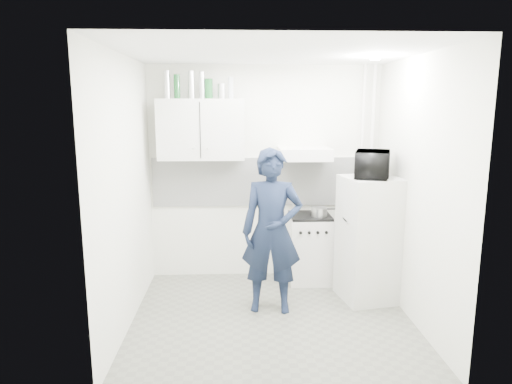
{
  "coord_description": "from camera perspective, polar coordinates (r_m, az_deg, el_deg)",
  "views": [
    {
      "loc": [
        -0.34,
        -4.3,
        2.13
      ],
      "look_at": [
        -0.15,
        0.3,
        1.25
      ],
      "focal_mm": 32.0,
      "sensor_mm": 36.0,
      "label": 1
    }
  ],
  "objects": [
    {
      "name": "floor",
      "position": [
        4.81,
        1.95,
        -15.47
      ],
      "size": [
        2.8,
        2.8,
        0.0
      ],
      "primitive_type": "plane",
      "color": "#59584F",
      "rests_on": "ground"
    },
    {
      "name": "ceiling",
      "position": [
        4.34,
        2.18,
        17.04
      ],
      "size": [
        2.8,
        2.8,
        0.0
      ],
      "primitive_type": "plane",
      "color": "white",
      "rests_on": "wall_back"
    },
    {
      "name": "wall_back",
      "position": [
        5.62,
        1.06,
        2.33
      ],
      "size": [
        2.8,
        0.0,
        2.8
      ],
      "primitive_type": "plane",
      "rotation": [
        1.57,
        0.0,
        0.0
      ],
      "color": "white",
      "rests_on": "floor"
    },
    {
      "name": "wall_left",
      "position": [
        4.5,
        -15.99,
        -0.22
      ],
      "size": [
        0.0,
        2.6,
        2.6
      ],
      "primitive_type": "plane",
      "rotation": [
        1.57,
        0.0,
        1.57
      ],
      "color": "white",
      "rests_on": "floor"
    },
    {
      "name": "wall_right",
      "position": [
        4.71,
        19.29,
        0.06
      ],
      "size": [
        0.0,
        2.6,
        2.6
      ],
      "primitive_type": "plane",
      "rotation": [
        1.57,
        0.0,
        -1.57
      ],
      "color": "white",
      "rests_on": "floor"
    },
    {
      "name": "person",
      "position": [
        4.7,
        1.99,
        -4.92
      ],
      "size": [
        0.66,
        0.47,
        1.71
      ],
      "primitive_type": "imported",
      "rotation": [
        0.0,
        0.0,
        -0.1
      ],
      "color": "black",
      "rests_on": "floor"
    },
    {
      "name": "stove",
      "position": [
        5.64,
        6.69,
        -7.09
      ],
      "size": [
        0.5,
        0.5,
        0.8
      ],
      "primitive_type": "cube",
      "color": "silver",
      "rests_on": "floor"
    },
    {
      "name": "fridge",
      "position": [
        5.17,
        13.92,
        -5.73
      ],
      "size": [
        0.66,
        0.66,
        1.37
      ],
      "primitive_type": "cube",
      "rotation": [
        0.0,
        0.0,
        0.19
      ],
      "color": "silver",
      "rests_on": "floor"
    },
    {
      "name": "stove_top",
      "position": [
        5.53,
        6.79,
        -2.98
      ],
      "size": [
        0.48,
        0.48,
        0.03
      ],
      "primitive_type": "cube",
      "color": "black",
      "rests_on": "stove"
    },
    {
      "name": "saucepan",
      "position": [
        5.47,
        7.9,
        -2.44
      ],
      "size": [
        0.19,
        0.19,
        0.1
      ],
      "primitive_type": "cylinder",
      "color": "silver",
      "rests_on": "stove_top"
    },
    {
      "name": "microwave",
      "position": [
        5.0,
        14.35,
        3.39
      ],
      "size": [
        0.59,
        0.49,
        0.28
      ],
      "primitive_type": "imported",
      "rotation": [
        0.0,
        0.0,
        1.26
      ],
      "color": "black",
      "rests_on": "fridge"
    },
    {
      "name": "bottle_a",
      "position": [
        5.44,
        -11.05,
        13.03
      ],
      "size": [
        0.07,
        0.07,
        0.31
      ],
      "primitive_type": "cylinder",
      "color": "silver",
      "rests_on": "upper_cabinet"
    },
    {
      "name": "bottle_b",
      "position": [
        5.42,
        -9.85,
        12.85
      ],
      "size": [
        0.07,
        0.07,
        0.27
      ],
      "primitive_type": "cylinder",
      "color": "#144C1E",
      "rests_on": "upper_cabinet"
    },
    {
      "name": "bottle_c",
      "position": [
        5.4,
        -8.09,
        13.12
      ],
      "size": [
        0.08,
        0.08,
        0.31
      ],
      "primitive_type": "cylinder",
      "color": "silver",
      "rests_on": "upper_cabinet"
    },
    {
      "name": "bottle_d",
      "position": [
        5.39,
        -6.78,
        13.1
      ],
      "size": [
        0.07,
        0.07,
        0.3
      ],
      "primitive_type": "cylinder",
      "color": "silver",
      "rests_on": "upper_cabinet"
    },
    {
      "name": "canister_a",
      "position": [
        5.39,
        -5.91,
        12.71
      ],
      "size": [
        0.09,
        0.09,
        0.22
      ],
      "primitive_type": "cylinder",
      "color": "#144C1E",
      "rests_on": "upper_cabinet"
    },
    {
      "name": "canister_b",
      "position": [
        5.38,
        -4.32,
        12.45
      ],
      "size": [
        0.09,
        0.09,
        0.17
      ],
      "primitive_type": "cylinder",
      "color": "silver",
      "rests_on": "upper_cabinet"
    },
    {
      "name": "bottle_e",
      "position": [
        5.38,
        -3.16,
        12.86
      ],
      "size": [
        0.06,
        0.06,
        0.25
      ],
      "primitive_type": "cylinder",
      "color": "#B2B7BC",
      "rests_on": "upper_cabinet"
    },
    {
      "name": "upper_cabinet",
      "position": [
        5.4,
        -6.85,
        7.77
      ],
      "size": [
        1.0,
        0.35,
        0.7
      ],
      "primitive_type": "cube",
      "color": "silver",
      "rests_on": "wall_back"
    },
    {
      "name": "range_hood",
      "position": [
        5.39,
        6.04,
        4.8
      ],
      "size": [
        0.6,
        0.5,
        0.14
      ],
      "primitive_type": "cube",
      "color": "silver",
      "rests_on": "wall_back"
    },
    {
      "name": "backsplash",
      "position": [
        5.62,
        1.07,
        1.3
      ],
      "size": [
        2.74,
        0.03,
        0.6
      ],
      "primitive_type": "cube",
      "color": "white",
      "rests_on": "wall_back"
    },
    {
      "name": "pipe_a",
      "position": [
        5.77,
        14.12,
        2.23
      ],
      "size": [
        0.05,
        0.05,
        2.6
      ],
      "primitive_type": "cylinder",
      "color": "silver",
      "rests_on": "floor"
    },
    {
      "name": "pipe_b",
      "position": [
        5.74,
        12.97,
        2.23
      ],
      "size": [
        0.04,
        0.04,
        2.6
      ],
      "primitive_type": "cylinder",
      "color": "silver",
      "rests_on": "floor"
    },
    {
      "name": "ceiling_spot_fixture",
      "position": [
        4.72,
        14.66,
        15.84
      ],
      "size": [
        0.1,
        0.1,
        0.02
      ],
      "primitive_type": "cylinder",
      "color": "white",
      "rests_on": "ceiling"
    }
  ]
}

